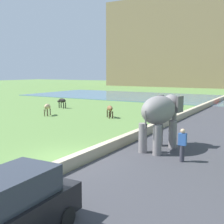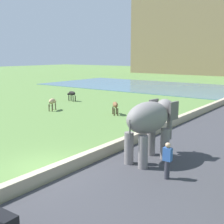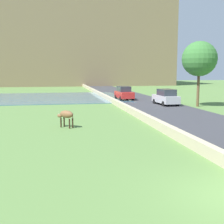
{
  "view_description": "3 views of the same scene",
  "coord_description": "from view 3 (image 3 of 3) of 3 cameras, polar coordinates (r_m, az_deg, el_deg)",
  "views": [
    {
      "loc": [
        9.02,
        -10.9,
        4.24
      ],
      "look_at": [
        -1.68,
        7.31,
        1.31
      ],
      "focal_mm": 46.84,
      "sensor_mm": 36.0,
      "label": 1
    },
    {
      "loc": [
        10.25,
        -8.56,
        5.15
      ],
      "look_at": [
        -0.11,
        5.38,
        1.8
      ],
      "focal_mm": 47.53,
      "sensor_mm": 36.0,
      "label": 2
    },
    {
      "loc": [
        -5.21,
        -7.26,
        3.7
      ],
      "look_at": [
        -2.15,
        8.94,
        1.4
      ],
      "focal_mm": 46.48,
      "sensor_mm": 36.0,
      "label": 3
    }
  ],
  "objects": [
    {
      "name": "road_surface",
      "position": [
        29.34,
        9.77,
        0.64
      ],
      "size": [
        7.0,
        120.0,
        0.06
      ],
      "primitive_type": "cube",
      "color": "#38383D",
      "rests_on": "ground"
    },
    {
      "name": "barrier_wall",
      "position": [
        26.29,
        3.52,
        0.46
      ],
      "size": [
        0.4,
        110.0,
        0.57
      ],
      "primitive_type": "cube",
      "color": "tan",
      "rests_on": "ground"
    },
    {
      "name": "car_silver",
      "position": [
        32.63,
        10.55,
        2.88
      ],
      "size": [
        1.95,
        4.08,
        1.8
      ],
      "color": "#B7B7BC",
      "rests_on": "ground"
    },
    {
      "name": "hill_distant",
      "position": [
        87.27,
        -11.47,
        13.41
      ],
      "size": [
        64.0,
        28.0,
        24.47
      ],
      "primitive_type": "cube",
      "color": "#7F6B4C",
      "rests_on": "ground"
    },
    {
      "name": "tree_mid",
      "position": [
        32.15,
        16.81,
        9.96
      ],
      "size": [
        3.66,
        3.66,
        6.86
      ],
      "color": "brown",
      "rests_on": "ground"
    },
    {
      "name": "car_red",
      "position": [
        38.31,
        2.37,
        3.74
      ],
      "size": [
        1.92,
        4.07,
        1.8
      ],
      "color": "red",
      "rests_on": "ground"
    },
    {
      "name": "cow_brown",
      "position": [
        19.5,
        -9.04,
        -0.61
      ],
      "size": [
        1.22,
        1.22,
        1.15
      ],
      "color": "brown",
      "rests_on": "ground"
    }
  ]
}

